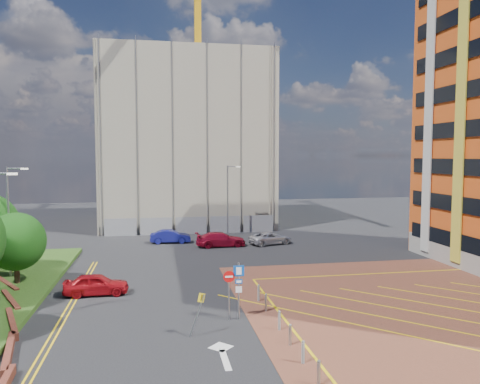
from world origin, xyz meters
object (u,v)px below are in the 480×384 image
object	(u,v)px
lamp_left_far	(10,217)
warning_sign	(199,309)
car_red_back	(221,239)
sign_cluster	(235,285)
car_silver_back	(270,238)
car_red_left	(96,284)
car_blue_back	(170,236)
tree_c	(16,242)
lamp_back	(228,198)

from	to	relation	value
lamp_left_far	warning_sign	size ratio (longest dim) A/B	3.57
car_red_back	sign_cluster	bearing A→B (deg)	171.22
sign_cluster	warning_sign	bearing A→B (deg)	-136.34
lamp_left_far	car_silver_back	size ratio (longest dim) A/B	1.77
car_red_left	car_blue_back	bearing A→B (deg)	-17.64
car_blue_back	car_silver_back	xyz separation A→B (m)	(10.09, -2.52, -0.06)
lamp_left_far	warning_sign	bearing A→B (deg)	-46.39
tree_c	lamp_left_far	bearing A→B (deg)	114.71
lamp_back	car_red_back	bearing A→B (deg)	-105.76
warning_sign	car_red_left	xyz separation A→B (m)	(-5.97, 8.30, -0.73)
lamp_back	car_red_left	world-z (taller)	lamp_back
tree_c	warning_sign	distance (m)	16.16
car_red_left	car_silver_back	world-z (taller)	car_red_left
warning_sign	car_blue_back	world-z (taller)	warning_sign
tree_c	sign_cluster	world-z (taller)	tree_c
car_blue_back	car_red_left	bearing A→B (deg)	165.92
car_blue_back	sign_cluster	bearing A→B (deg)	-170.35
tree_c	car_red_back	distance (m)	20.01
tree_c	car_silver_back	distance (m)	24.47
sign_cluster	warning_sign	world-z (taller)	sign_cluster
lamp_left_far	lamp_back	bearing A→B (deg)	40.86
lamp_left_far	car_red_left	bearing A→B (deg)	-36.43
warning_sign	car_red_left	world-z (taller)	warning_sign
sign_cluster	car_blue_back	distance (m)	23.94
sign_cluster	car_silver_back	world-z (taller)	sign_cluster
car_red_back	car_silver_back	bearing A→B (deg)	-90.17
car_blue_back	car_silver_back	bearing A→B (deg)	-101.19
lamp_left_far	warning_sign	xyz separation A→B (m)	(12.50, -13.13, -3.23)
tree_c	car_red_left	world-z (taller)	tree_c
car_red_left	car_blue_back	world-z (taller)	car_red_left
lamp_back	warning_sign	distance (m)	29.88
lamp_back	car_blue_back	xyz separation A→B (m)	(-6.63, -3.27, -3.67)
tree_c	lamp_left_far	xyz separation A→B (m)	(-0.92, 2.00, 1.47)
sign_cluster	car_silver_back	size ratio (longest dim) A/B	0.71
tree_c	lamp_back	bearing A→B (deg)	45.68
lamp_back	car_silver_back	bearing A→B (deg)	-59.08
car_red_back	warning_sign	bearing A→B (deg)	166.35
car_red_back	lamp_left_far	bearing A→B (deg)	117.50
lamp_left_far	car_red_back	bearing A→B (deg)	30.63
sign_cluster	car_red_left	world-z (taller)	sign_cluster
warning_sign	car_blue_back	distance (m)	25.87
tree_c	car_blue_back	bearing A→B (deg)	53.36
car_red_left	car_silver_back	distance (m)	21.54
lamp_left_far	car_red_back	size ratio (longest dim) A/B	1.61
warning_sign	car_silver_back	xyz separation A→B (m)	(9.46, 23.33, -0.80)
lamp_back	car_red_back	size ratio (longest dim) A/B	1.61
lamp_back	car_red_back	world-z (taller)	lamp_back
lamp_back	car_blue_back	bearing A→B (deg)	-153.70
lamp_back	car_blue_back	size ratio (longest dim) A/B	1.92
sign_cluster	car_red_back	distance (m)	21.09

